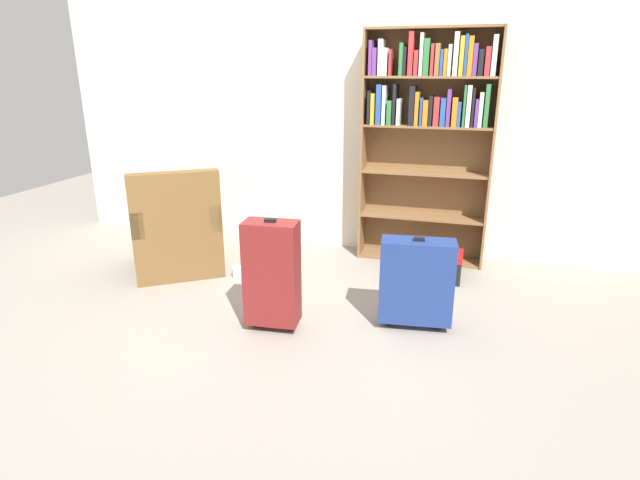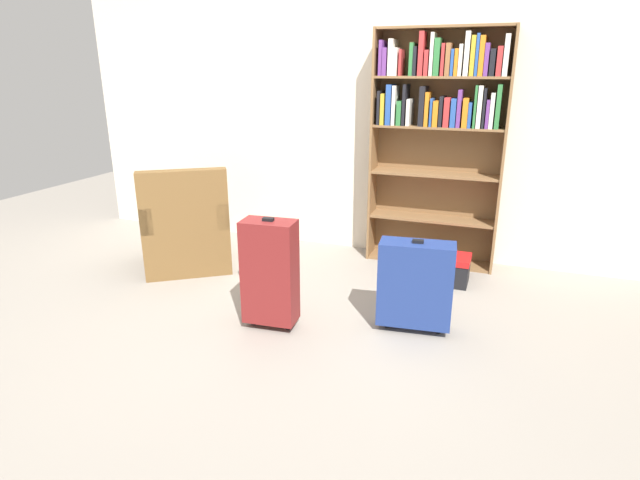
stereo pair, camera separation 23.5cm
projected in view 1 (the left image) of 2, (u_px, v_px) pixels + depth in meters
The scene contains 8 objects.
ground_plane at pixel (280, 317), 3.60m from camera, with size 9.72×9.72×0.00m, color gray.
back_wall at pixel (340, 110), 4.69m from camera, with size 5.56×0.10×2.60m, color beige.
bookshelf at pixel (428, 122), 4.34m from camera, with size 1.10×0.27×1.98m.
armchair at pixel (177, 235), 4.37m from camera, with size 0.98×0.98×0.90m.
mug at pixel (238, 272), 4.27m from camera, with size 0.12×0.08×0.10m.
storage_box at pixel (431, 264), 4.25m from camera, with size 0.49×0.27×0.23m.
suitcase_dark_red at pixel (272, 273), 3.34m from camera, with size 0.36×0.22×0.76m.
suitcase_navy_blue at pixel (416, 281), 3.38m from camera, with size 0.50×0.25×0.63m.
Camera 1 is at (1.18, -3.04, 1.66)m, focal length 28.84 mm.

